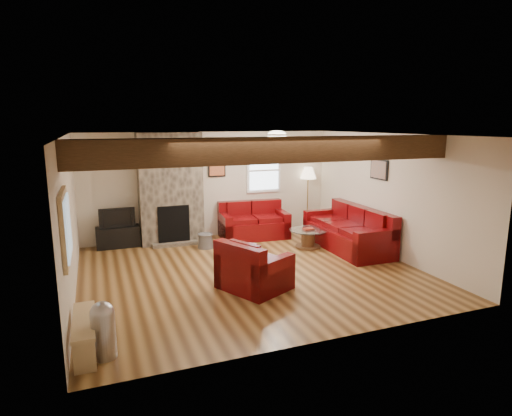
% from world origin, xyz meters
% --- Properties ---
extents(room, '(8.00, 8.00, 8.00)m').
position_xyz_m(room, '(0.00, 0.00, 1.25)').
color(room, '#573517').
rests_on(room, ground).
extents(floor, '(6.00, 6.00, 0.00)m').
position_xyz_m(floor, '(0.00, 0.00, 0.00)').
color(floor, '#573517').
rests_on(floor, ground).
extents(oak_beam, '(6.00, 0.36, 0.38)m').
position_xyz_m(oak_beam, '(0.00, -1.25, 2.31)').
color(oak_beam, black).
rests_on(oak_beam, room).
extents(chimney_breast, '(1.40, 0.67, 2.50)m').
position_xyz_m(chimney_breast, '(-1.00, 2.49, 1.22)').
color(chimney_breast, '#3D372F').
rests_on(chimney_breast, floor).
extents(back_window, '(0.90, 0.08, 1.10)m').
position_xyz_m(back_window, '(1.35, 2.71, 1.55)').
color(back_window, silver).
rests_on(back_window, room).
extents(hatch_window, '(0.08, 1.00, 0.90)m').
position_xyz_m(hatch_window, '(-2.96, -1.50, 1.45)').
color(hatch_window, tan).
rests_on(hatch_window, room).
extents(ceiling_dome, '(0.40, 0.40, 0.18)m').
position_xyz_m(ceiling_dome, '(0.90, 0.90, 2.44)').
color(ceiling_dome, '#EEE5CA').
rests_on(ceiling_dome, room).
extents(artwork_back, '(0.42, 0.06, 0.52)m').
position_xyz_m(artwork_back, '(0.15, 2.71, 1.70)').
color(artwork_back, black).
rests_on(artwork_back, room).
extents(artwork_right, '(0.06, 0.55, 0.42)m').
position_xyz_m(artwork_right, '(2.96, 0.30, 1.75)').
color(artwork_right, black).
rests_on(artwork_right, room).
extents(sofa_three, '(1.01, 2.35, 0.90)m').
position_xyz_m(sofa_three, '(2.48, 0.65, 0.45)').
color(sofa_three, '#460507').
rests_on(sofa_three, floor).
extents(loveseat, '(1.65, 1.03, 0.84)m').
position_xyz_m(loveseat, '(0.90, 2.23, 0.42)').
color(loveseat, '#460507').
rests_on(loveseat, floor).
extents(armchair_red, '(1.25, 1.31, 0.82)m').
position_xyz_m(armchair_red, '(-0.22, -0.79, 0.41)').
color(armchair_red, '#460507').
rests_on(armchair_red, floor).
extents(coffee_table, '(0.83, 0.83, 0.43)m').
position_xyz_m(coffee_table, '(1.72, 1.01, 0.20)').
color(coffee_table, '#462C16').
rests_on(coffee_table, floor).
extents(tv_cabinet, '(0.92, 0.37, 0.46)m').
position_xyz_m(tv_cabinet, '(-2.19, 2.53, 0.23)').
color(tv_cabinet, black).
rests_on(tv_cabinet, floor).
extents(television, '(0.75, 0.10, 0.43)m').
position_xyz_m(television, '(-2.19, 2.53, 0.68)').
color(television, black).
rests_on(television, tv_cabinet).
extents(floor_lamp, '(0.41, 0.41, 1.60)m').
position_xyz_m(floor_lamp, '(2.50, 2.55, 1.37)').
color(floor_lamp, '#AB8A47').
rests_on(floor_lamp, floor).
extents(pine_bench, '(0.25, 1.08, 0.41)m').
position_xyz_m(pine_bench, '(-2.83, -1.93, 0.20)').
color(pine_bench, tan).
rests_on(pine_bench, floor).
extents(pedal_bin, '(0.37, 0.37, 0.69)m').
position_xyz_m(pedal_bin, '(-2.62, -2.17, 0.35)').
color(pedal_bin, '#A8A8AD').
rests_on(pedal_bin, floor).
extents(coal_bucket, '(0.35, 0.35, 0.33)m').
position_xyz_m(coal_bucket, '(-0.40, 1.78, 0.16)').
color(coal_bucket, slate).
rests_on(coal_bucket, floor).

